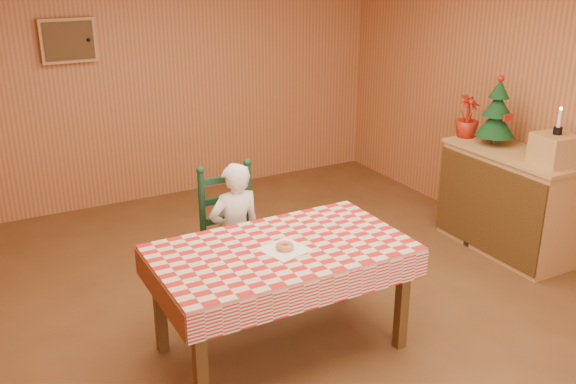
% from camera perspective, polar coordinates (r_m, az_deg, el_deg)
% --- Properties ---
extents(ground, '(6.00, 6.00, 0.00)m').
position_cam_1_polar(ground, '(4.81, 1.16, -11.39)').
color(ground, brown).
rests_on(ground, ground).
extents(cabin_walls, '(5.10, 6.05, 2.65)m').
position_cam_1_polar(cabin_walls, '(4.60, -2.05, 11.54)').
color(cabin_walls, '#B97042').
rests_on(cabin_walls, ground).
extents(dining_table, '(1.66, 0.96, 0.77)m').
position_cam_1_polar(dining_table, '(4.18, -0.62, -5.89)').
color(dining_table, '#4F3215').
rests_on(dining_table, ground).
extents(ladder_chair, '(0.44, 0.40, 1.08)m').
position_cam_1_polar(ladder_chair, '(4.90, -4.94, -4.17)').
color(ladder_chair, '#10301D').
rests_on(ladder_chair, ground).
extents(seated_child, '(0.41, 0.27, 1.12)m').
position_cam_1_polar(seated_child, '(4.83, -4.69, -3.78)').
color(seated_child, white).
rests_on(seated_child, ground).
extents(napkin, '(0.32, 0.32, 0.00)m').
position_cam_1_polar(napkin, '(4.10, -0.29, -5.11)').
color(napkin, white).
rests_on(napkin, dining_table).
extents(donut, '(0.14, 0.14, 0.04)m').
position_cam_1_polar(donut, '(4.09, -0.29, -4.85)').
color(donut, '#C07C44').
rests_on(donut, napkin).
extents(shelf_unit, '(0.54, 1.24, 0.93)m').
position_cam_1_polar(shelf_unit, '(6.02, 18.92, -0.81)').
color(shelf_unit, tan).
rests_on(shelf_unit, ground).
extents(crate, '(0.32, 0.32, 0.25)m').
position_cam_1_polar(crate, '(5.60, 22.63, 3.51)').
color(crate, tan).
rests_on(crate, shelf_unit).
extents(christmas_tree, '(0.34, 0.34, 0.62)m').
position_cam_1_polar(christmas_tree, '(5.97, 18.07, 6.65)').
color(christmas_tree, '#4F3215').
rests_on(christmas_tree, shelf_unit).
extents(flower_arrangement, '(0.25, 0.25, 0.39)m').
position_cam_1_polar(flower_arrangement, '(6.16, 15.66, 6.47)').
color(flower_arrangement, '#9B1D0E').
rests_on(flower_arrangement, shelf_unit).
extents(candle_set, '(0.07, 0.07, 0.22)m').
position_cam_1_polar(candle_set, '(5.55, 22.90, 5.38)').
color(candle_set, black).
rests_on(candle_set, crate).
extents(storage_bin, '(0.44, 0.44, 0.35)m').
position_cam_1_polar(storage_bin, '(6.20, 16.86, -2.83)').
color(storage_bin, black).
rests_on(storage_bin, ground).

